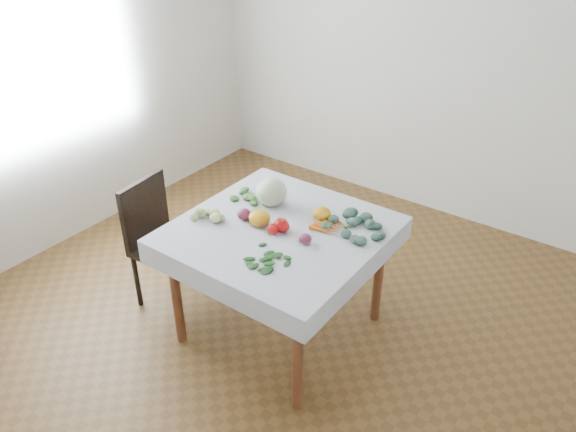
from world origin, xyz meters
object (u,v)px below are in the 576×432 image
(chair, at_px, (159,235))
(carrot_bunch, at_px, (330,225))
(table, at_px, (280,243))
(cabbage, at_px, (271,192))
(heirloom_back, at_px, (322,213))

(chair, xyz_separation_m, carrot_bunch, (1.06, 0.37, 0.27))
(table, xyz_separation_m, chair, (-0.84, -0.19, -0.16))
(cabbage, height_order, carrot_bunch, cabbage)
(cabbage, distance_m, heirloom_back, 0.35)
(carrot_bunch, bearing_deg, table, -142.10)
(table, xyz_separation_m, cabbage, (-0.20, 0.20, 0.19))
(table, height_order, cabbage, cabbage)
(chair, height_order, carrot_bunch, chair)
(heirloom_back, bearing_deg, table, -121.18)
(table, relative_size, chair, 1.16)
(cabbage, bearing_deg, heirloom_back, 5.44)
(chair, distance_m, heirloom_back, 1.10)
(table, relative_size, cabbage, 5.24)
(table, bearing_deg, cabbage, 136.35)
(carrot_bunch, bearing_deg, heirloom_back, 151.47)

